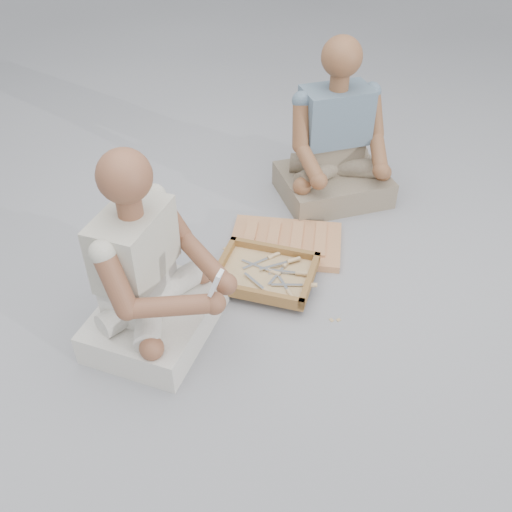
{
  "coord_description": "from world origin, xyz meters",
  "views": [
    {
      "loc": [
        -0.03,
        -1.73,
        1.9
      ],
      "look_at": [
        -0.05,
        0.23,
        0.3
      ],
      "focal_mm": 40.0,
      "sensor_mm": 36.0,
      "label": 1
    }
  ],
  "objects_px": {
    "tool_tray": "(265,273)",
    "companion": "(335,148)",
    "carved_panel": "(286,243)",
    "craftsman": "(149,279)"
  },
  "relations": [
    {
      "from": "craftsman",
      "to": "companion",
      "type": "distance_m",
      "value": 1.44
    },
    {
      "from": "tool_tray",
      "to": "companion",
      "type": "distance_m",
      "value": 0.93
    },
    {
      "from": "tool_tray",
      "to": "companion",
      "type": "relative_size",
      "value": 0.59
    },
    {
      "from": "companion",
      "to": "tool_tray",
      "type": "bearing_deg",
      "value": 45.82
    },
    {
      "from": "tool_tray",
      "to": "craftsman",
      "type": "height_order",
      "value": "craftsman"
    },
    {
      "from": "companion",
      "to": "craftsman",
      "type": "bearing_deg",
      "value": 34.02
    },
    {
      "from": "craftsman",
      "to": "tool_tray",
      "type": "bearing_deg",
      "value": 143.21
    },
    {
      "from": "carved_panel",
      "to": "tool_tray",
      "type": "height_order",
      "value": "tool_tray"
    },
    {
      "from": "carved_panel",
      "to": "tool_tray",
      "type": "relative_size",
      "value": 1.05
    },
    {
      "from": "carved_panel",
      "to": "companion",
      "type": "distance_m",
      "value": 0.65
    }
  ]
}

